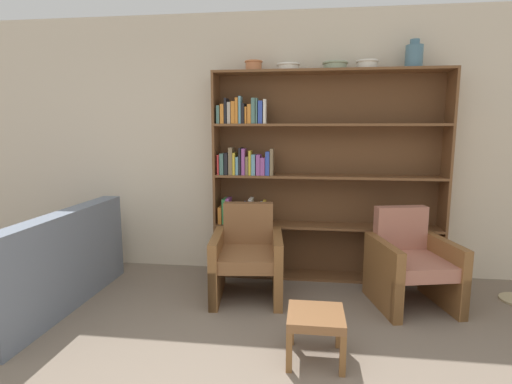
{
  "coord_description": "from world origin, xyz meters",
  "views": [
    {
      "loc": [
        0.36,
        -1.51,
        1.56
      ],
      "look_at": [
        -0.13,
        2.29,
        0.95
      ],
      "focal_mm": 28.0,
      "sensor_mm": 36.0,
      "label": 1
    }
  ],
  "objects_px": {
    "bookshelf": "(305,180)",
    "bowl_stoneware": "(254,65)",
    "couch": "(34,273)",
    "footstool": "(316,321)",
    "armchair_leather": "(247,256)",
    "bowl_brass": "(288,67)",
    "vase_tall": "(414,56)",
    "armchair_cushioned": "(410,263)",
    "bowl_cream": "(367,64)",
    "bowl_copper": "(335,65)"
  },
  "relations": [
    {
      "from": "bookshelf",
      "to": "bowl_stoneware",
      "type": "bearing_deg",
      "value": -177.54
    },
    {
      "from": "couch",
      "to": "footstool",
      "type": "height_order",
      "value": "couch"
    },
    {
      "from": "couch",
      "to": "armchair_leather",
      "type": "distance_m",
      "value": 1.9
    },
    {
      "from": "bowl_brass",
      "to": "armchair_leather",
      "type": "bearing_deg",
      "value": -120.89
    },
    {
      "from": "vase_tall",
      "to": "armchair_cushioned",
      "type": "relative_size",
      "value": 0.31
    },
    {
      "from": "bowl_cream",
      "to": "vase_tall",
      "type": "bearing_deg",
      "value": 0.0
    },
    {
      "from": "bowl_brass",
      "to": "footstool",
      "type": "relative_size",
      "value": 0.62
    },
    {
      "from": "bookshelf",
      "to": "armchair_cushioned",
      "type": "bearing_deg",
      "value": -31.42
    },
    {
      "from": "armchair_cushioned",
      "to": "bookshelf",
      "type": "bearing_deg",
      "value": -44.8
    },
    {
      "from": "armchair_cushioned",
      "to": "footstool",
      "type": "distance_m",
      "value": 1.32
    },
    {
      "from": "bowl_stoneware",
      "to": "bowl_cream",
      "type": "bearing_deg",
      "value": 0.0
    },
    {
      "from": "bookshelf",
      "to": "armchair_cushioned",
      "type": "height_order",
      "value": "bookshelf"
    },
    {
      "from": "bowl_stoneware",
      "to": "armchair_leather",
      "type": "xyz_separation_m",
      "value": [
        0.01,
        -0.56,
        -1.81
      ]
    },
    {
      "from": "bowl_brass",
      "to": "couch",
      "type": "height_order",
      "value": "bowl_brass"
    },
    {
      "from": "armchair_leather",
      "to": "footstool",
      "type": "height_order",
      "value": "armchair_leather"
    },
    {
      "from": "bowl_stoneware",
      "to": "bowl_brass",
      "type": "bearing_deg",
      "value": 0.0
    },
    {
      "from": "armchair_leather",
      "to": "bowl_cream",
      "type": "bearing_deg",
      "value": -159.01
    },
    {
      "from": "bowl_brass",
      "to": "vase_tall",
      "type": "height_order",
      "value": "vase_tall"
    },
    {
      "from": "armchair_leather",
      "to": "couch",
      "type": "bearing_deg",
      "value": 8.5
    },
    {
      "from": "bowl_copper",
      "to": "vase_tall",
      "type": "xyz_separation_m",
      "value": [
        0.74,
        -0.0,
        0.07
      ]
    },
    {
      "from": "vase_tall",
      "to": "footstool",
      "type": "relative_size",
      "value": 0.7
    },
    {
      "from": "bowl_cream",
      "to": "armchair_leather",
      "type": "height_order",
      "value": "bowl_cream"
    },
    {
      "from": "bowl_stoneware",
      "to": "vase_tall",
      "type": "height_order",
      "value": "vase_tall"
    },
    {
      "from": "couch",
      "to": "footstool",
      "type": "bearing_deg",
      "value": -101.41
    },
    {
      "from": "bookshelf",
      "to": "couch",
      "type": "xyz_separation_m",
      "value": [
        -2.36,
        -1.05,
        -0.73
      ]
    },
    {
      "from": "footstool",
      "to": "armchair_leather",
      "type": "bearing_deg",
      "value": 121.67
    },
    {
      "from": "bowl_copper",
      "to": "footstool",
      "type": "xyz_separation_m",
      "value": [
        -0.17,
        -1.56,
        -1.9
      ]
    },
    {
      "from": "bookshelf",
      "to": "bowl_copper",
      "type": "xyz_separation_m",
      "value": [
        0.27,
        -0.02,
        1.14
      ]
    },
    {
      "from": "bowl_brass",
      "to": "bowl_copper",
      "type": "height_order",
      "value": "bowl_copper"
    },
    {
      "from": "couch",
      "to": "bowl_cream",
      "type": "bearing_deg",
      "value": -69.89
    },
    {
      "from": "couch",
      "to": "armchair_cushioned",
      "type": "xyz_separation_m",
      "value": [
        3.31,
        0.47,
        0.07
      ]
    },
    {
      "from": "vase_tall",
      "to": "armchair_cushioned",
      "type": "distance_m",
      "value": 1.95
    },
    {
      "from": "bookshelf",
      "to": "bowl_cream",
      "type": "bearing_deg",
      "value": -2.29
    },
    {
      "from": "bookshelf",
      "to": "bowl_cream",
      "type": "height_order",
      "value": "bowl_cream"
    },
    {
      "from": "bowl_copper",
      "to": "couch",
      "type": "xyz_separation_m",
      "value": [
        -2.63,
        -1.03,
        -1.87
      ]
    },
    {
      "from": "bookshelf",
      "to": "bowl_brass",
      "type": "height_order",
      "value": "bowl_brass"
    },
    {
      "from": "bookshelf",
      "to": "couch",
      "type": "bearing_deg",
      "value": -155.94
    },
    {
      "from": "armchair_cushioned",
      "to": "footstool",
      "type": "relative_size",
      "value": 2.23
    },
    {
      "from": "couch",
      "to": "bowl_stoneware",
      "type": "bearing_deg",
      "value": -59.78
    },
    {
      "from": "vase_tall",
      "to": "armchair_leather",
      "type": "relative_size",
      "value": 0.31
    },
    {
      "from": "bowl_brass",
      "to": "couch",
      "type": "relative_size",
      "value": 0.13
    },
    {
      "from": "vase_tall",
      "to": "couch",
      "type": "distance_m",
      "value": 4.02
    },
    {
      "from": "bowl_cream",
      "to": "couch",
      "type": "xyz_separation_m",
      "value": [
        -2.93,
        -1.03,
        -1.87
      ]
    },
    {
      "from": "bowl_stoneware",
      "to": "bowl_brass",
      "type": "relative_size",
      "value": 0.78
    },
    {
      "from": "bowl_copper",
      "to": "vase_tall",
      "type": "height_order",
      "value": "vase_tall"
    },
    {
      "from": "bookshelf",
      "to": "bowl_brass",
      "type": "xyz_separation_m",
      "value": [
        -0.19,
        -0.02,
        1.13
      ]
    },
    {
      "from": "bookshelf",
      "to": "armchair_leather",
      "type": "height_order",
      "value": "bookshelf"
    },
    {
      "from": "footstool",
      "to": "bowl_cream",
      "type": "bearing_deg",
      "value": 73.03
    },
    {
      "from": "bowl_copper",
      "to": "armchair_cushioned",
      "type": "bearing_deg",
      "value": -39.36
    },
    {
      "from": "bowl_stoneware",
      "to": "vase_tall",
      "type": "bearing_deg",
      "value": 0.0
    }
  ]
}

